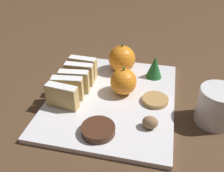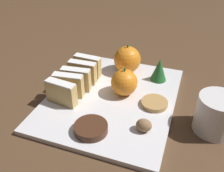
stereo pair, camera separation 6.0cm
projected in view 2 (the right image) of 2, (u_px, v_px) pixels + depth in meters
The scene contains 14 objects.
ground_plane at pixel (112, 100), 0.63m from camera, with size 6.00×6.00×0.00m, color #513823.
serving_platter at pixel (112, 98), 0.62m from camera, with size 0.30×0.37×0.01m.
stollen_slice_front at pixel (61, 93), 0.58m from camera, with size 0.08×0.03×0.06m.
stollen_slice_second at pixel (68, 85), 0.61m from camera, with size 0.08×0.03×0.06m.
stollen_slice_third at pixel (77, 78), 0.63m from camera, with size 0.08×0.03×0.06m.
stollen_slice_fourth at pixel (82, 72), 0.66m from camera, with size 0.07×0.03×0.06m.
stollen_slice_fifth at pixel (88, 66), 0.68m from camera, with size 0.08×0.03×0.06m.
orange_near at pixel (124, 82), 0.61m from camera, with size 0.07×0.07×0.07m.
orange_far at pixel (129, 60), 0.70m from camera, with size 0.08×0.08×0.08m.
walnut at pixel (144, 125), 0.51m from camera, with size 0.03×0.03×0.03m.
chocolate_cookie at pixel (92, 128), 0.51m from camera, with size 0.07×0.07×0.02m.
gingerbread_cookie at pixel (154, 103), 0.59m from camera, with size 0.06×0.06×0.01m.
evergreen_sprig at pixel (159, 70), 0.66m from camera, with size 0.04×0.04×0.06m.
coffee_mug at pixel (217, 115), 0.52m from camera, with size 0.11×0.08×0.08m.
Camera 2 is at (0.17, -0.47, 0.38)m, focal length 40.00 mm.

